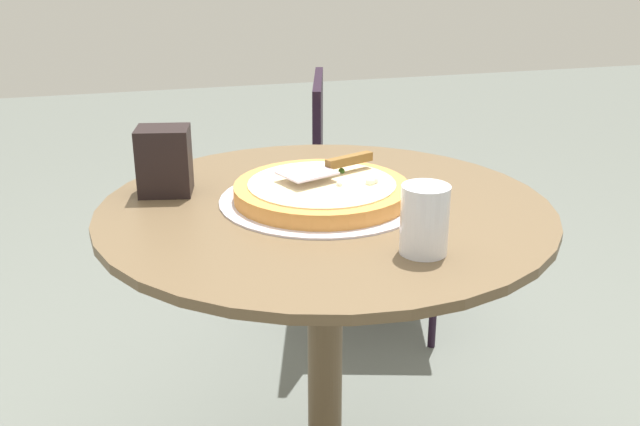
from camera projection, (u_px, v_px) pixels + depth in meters
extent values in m
cylinder|color=brown|center=(325.00, 210.00, 1.42)|extent=(0.87, 0.87, 0.02)
cylinder|color=brown|center=(325.00, 370.00, 1.54)|extent=(0.07, 0.07, 0.70)
cylinder|color=silver|center=(320.00, 200.00, 1.44)|extent=(0.40, 0.40, 0.00)
cylinder|color=#D58B41|center=(320.00, 192.00, 1.43)|extent=(0.34, 0.34, 0.03)
cylinder|color=beige|center=(320.00, 184.00, 1.42)|extent=(0.29, 0.29, 0.00)
sphere|color=#276C1F|center=(308.00, 173.00, 1.47)|extent=(0.02, 0.02, 0.02)
sphere|color=silver|center=(373.00, 180.00, 1.42)|extent=(0.02, 0.02, 0.02)
sphere|color=#356221|center=(341.00, 171.00, 1.48)|extent=(0.01, 0.01, 0.01)
sphere|color=#F1DED0|center=(339.00, 183.00, 1.41)|extent=(0.01, 0.01, 0.01)
sphere|color=white|center=(370.00, 182.00, 1.41)|extent=(0.02, 0.02, 0.02)
cube|color=silver|center=(307.00, 173.00, 1.43)|extent=(0.12, 0.11, 0.00)
cube|color=brown|center=(349.00, 160.00, 1.48)|extent=(0.11, 0.06, 0.02)
cylinder|color=white|center=(425.00, 220.00, 1.18)|extent=(0.08, 0.08, 0.12)
cube|color=black|center=(164.00, 161.00, 1.46)|extent=(0.12, 0.10, 0.13)
cube|color=black|center=(378.00, 202.00, 2.35)|extent=(0.50, 0.50, 0.03)
cube|color=black|center=(318.00, 140.00, 2.28)|extent=(0.14, 0.39, 0.38)
cylinder|color=black|center=(422.00, 244.00, 2.59)|extent=(0.02, 0.02, 0.41)
cylinder|color=black|center=(435.00, 288.00, 2.27)|extent=(0.02, 0.02, 0.41)
cylinder|color=black|center=(324.00, 244.00, 2.59)|extent=(0.02, 0.02, 0.41)
cylinder|color=black|center=(323.00, 287.00, 2.27)|extent=(0.02, 0.02, 0.41)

